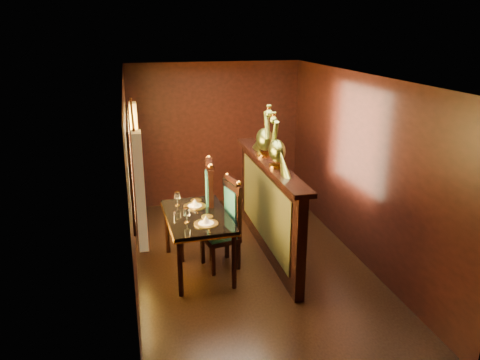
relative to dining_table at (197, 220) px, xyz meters
The scene contains 8 objects.
ground 1.00m from the dining_table, ahead, with size 5.00×5.00×0.00m, color black.
room_shell 1.08m from the dining_table, ahead, with size 3.04×5.04×2.52m.
partition 1.05m from the dining_table, 12.87° to the left, with size 0.26×2.70×1.36m.
dining_table is the anchor object (origin of this frame).
chair_left 0.42m from the dining_table, ahead, with size 0.53×0.55×1.24m.
chair_right 0.45m from the dining_table, 68.36° to the left, with size 0.55×0.57×1.39m.
peacock_left 1.44m from the dining_table, ahead, with size 0.21×0.57×0.68m, color #194B30, non-canonical shape.
peacock_right 1.53m from the dining_table, 25.25° to the left, with size 0.23×0.62×0.74m, color #194B30, non-canonical shape.
Camera 1 is at (-1.45, -5.44, 3.07)m, focal length 35.00 mm.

